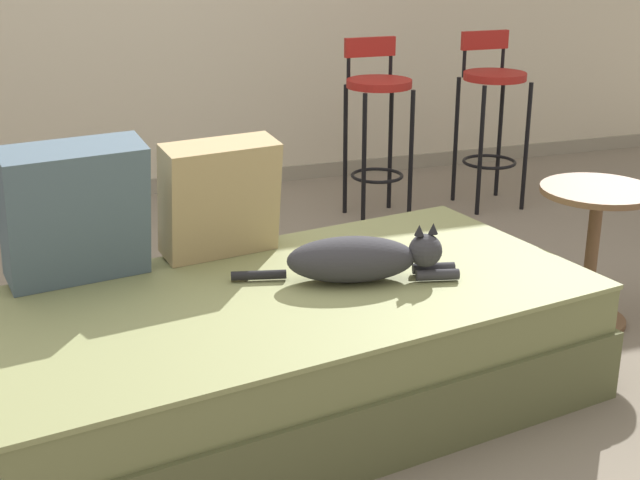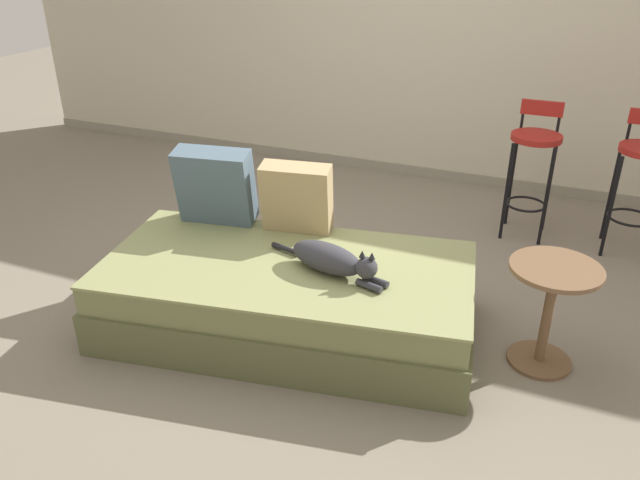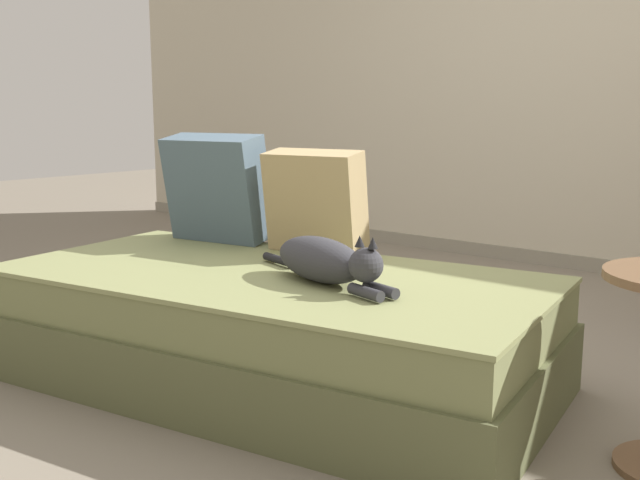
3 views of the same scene
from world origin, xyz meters
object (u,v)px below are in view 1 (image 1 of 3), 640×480
bar_stool_by_doorway (492,101)px  side_table (594,236)px  couch (287,348)px  cat (361,259)px  throw_pillow_middle (220,198)px  throw_pillow_corner (75,213)px  bar_stool_near_window (377,109)px

bar_stool_by_doorway → side_table: bar_stool_by_doorway is taller
couch → bar_stool_by_doorway: 2.50m
bar_stool_by_doorway → cat: bearing=-130.3°
throw_pillow_middle → cat: size_ratio=0.59×
couch → side_table: side_table is taller
couch → cat: bearing=0.5°
cat → throw_pillow_middle: bearing=133.9°
throw_pillow_corner → bar_stool_by_doorway: bearing=31.7°
throw_pillow_middle → throw_pillow_corner: bearing=-170.5°
throw_pillow_corner → throw_pillow_middle: (0.49, 0.08, -0.03)m
couch → throw_pillow_corner: 0.80m
throw_pillow_corner → throw_pillow_middle: size_ratio=1.13×
couch → side_table: size_ratio=3.78×
throw_pillow_middle → bar_stool_near_window: bar_stool_near_window is taller
throw_pillow_corner → bar_stool_near_window: 2.20m
throw_pillow_middle → cat: throw_pillow_middle is taller
bar_stool_near_window → bar_stool_by_doorway: (0.68, -0.00, -0.00)m
bar_stool_near_window → couch: bearing=-121.2°
bar_stool_near_window → side_table: (0.26, -1.53, -0.23)m
couch → throw_pillow_corner: size_ratio=4.42×
side_table → couch: bearing=-170.5°
couch → side_table: 1.35m
couch → bar_stool_by_doorway: (1.74, 1.75, 0.38)m
cat → side_table: bearing=11.6°
bar_stool_by_doorway → throw_pillow_corner: bearing=-148.3°
throw_pillow_corner → side_table: size_ratio=0.85×
cat → side_table: (1.07, 0.22, -0.12)m
throw_pillow_corner → bar_stool_by_doorway: size_ratio=0.50×
bar_stool_near_window → bar_stool_by_doorway: bar_stool_by_doorway is taller
throw_pillow_middle → cat: bearing=-46.1°
cat → bar_stool_near_window: bearing=65.3°
throw_pillow_middle → side_table: bearing=-6.6°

